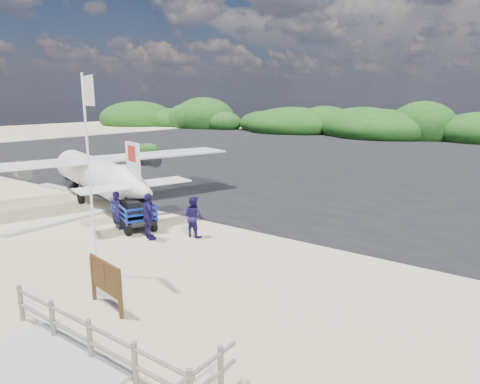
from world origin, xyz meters
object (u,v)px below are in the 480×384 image
object	(u,v)px
crew_c	(149,216)
baggage_cart	(135,227)
signboard	(108,308)
crew_a	(118,210)
flagpole	(97,275)
crew_b	(193,216)

from	to	relation	value
crew_c	baggage_cart	bearing A→B (deg)	2.70
baggage_cart	signboard	bearing A→B (deg)	-21.18
baggage_cart	crew_a	world-z (taller)	crew_a
flagpole	crew_a	xyz separation A→B (m)	(-3.60, 3.73, 0.86)
flagpole	crew_b	bearing A→B (deg)	91.55
crew_a	crew_c	world-z (taller)	crew_c
signboard	crew_c	world-z (taller)	crew_c
baggage_cart	crew_a	xyz separation A→B (m)	(-0.40, -0.57, 0.86)
crew_b	crew_c	bearing A→B (deg)	47.14
flagpole	crew_a	bearing A→B (deg)	133.95
crew_c	flagpole	bearing A→B (deg)	135.42
crew_b	crew_a	bearing A→B (deg)	17.34
baggage_cart	crew_b	bearing A→B (deg)	35.95
flagpole	crew_b	distance (m)	5.00
crew_b	crew_c	distance (m)	1.83
flagpole	signboard	bearing A→B (deg)	-29.55
flagpole	crew_b	size ratio (longest dim) A/B	3.68
signboard	crew_c	bearing A→B (deg)	135.96
flagpole	crew_c	world-z (taller)	flagpole
baggage_cart	signboard	xyz separation A→B (m)	(5.43, -5.57, 0.00)
crew_b	baggage_cart	bearing A→B (deg)	9.82
crew_b	crew_c	world-z (taller)	crew_c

